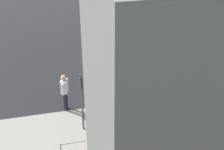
# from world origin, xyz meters

# --- Properties ---
(ground_plane) EXTENTS (60.00, 60.00, 0.00)m
(ground_plane) POSITION_xyz_m (0.00, 0.00, 0.00)
(ground_plane) COLOR black
(kerb_strip) EXTENTS (24.00, 3.20, 0.04)m
(kerb_strip) POSITION_xyz_m (0.00, 4.20, 0.02)
(kerb_strip) COLOR gray
(kerb_strip) RESTS_ON ground
(moving_hatchback) EXTENTS (4.25, 2.94, 2.06)m
(moving_hatchback) POSITION_xyz_m (-0.08, 0.28, 1.03)
(moving_hatchback) COLOR yellow
(moving_hatchback) RESTS_ON ground
(fire_hydrant) EXTENTS (0.42, 0.31, 0.80)m
(fire_hydrant) POSITION_xyz_m (3.20, 2.74, 0.40)
(fire_hydrant) COLOR #197A2D
(fire_hydrant) RESTS_ON ground
(pedestrian) EXTENTS (0.34, 0.55, 1.62)m
(pedestrian) POSITION_xyz_m (4.11, 2.46, 0.96)
(pedestrian) COLOR silver
(pedestrian) RESTS_ON ground
(sign_post) EXTENTS (0.07, 0.44, 2.40)m
(sign_post) POSITION_xyz_m (3.61, 3.87, 1.58)
(sign_post) COLOR #4C4C51
(sign_post) RESTS_ON ground
(puddle_patch) EXTENTS (3.45, 3.45, 0.01)m
(puddle_patch) POSITION_xyz_m (1.17, 0.38, 0.00)
(puddle_patch) COLOR black
(puddle_patch) RESTS_ON ground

